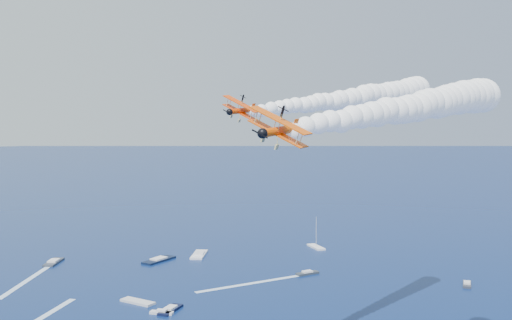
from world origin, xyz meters
name	(u,v)px	position (x,y,z in m)	size (l,w,h in m)	color
biplane_lead	(242,111)	(8.52, 37.40, 55.72)	(7.13, 8.00, 4.82)	#EB3F04
biplane_trail	(279,131)	(-6.16, -2.33, 53.46)	(6.96, 7.81, 4.71)	#EF5205
smoke_trail_lead	(350,98)	(41.45, 50.66, 58.47)	(67.02, 30.99, 12.22)	white
smoke_trail_trail	(414,107)	(26.04, 12.61, 56.21)	(65.69, 34.06, 12.22)	white
spectator_boats	(96,301)	(-0.26, 116.80, 0.35)	(225.26, 177.27, 0.70)	black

